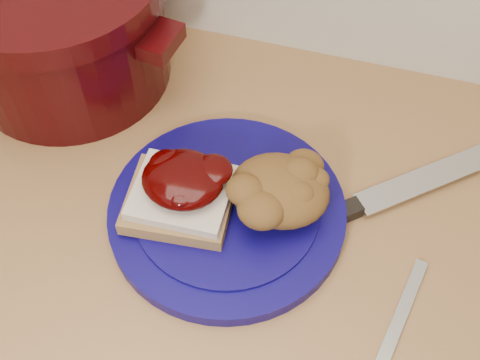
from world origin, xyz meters
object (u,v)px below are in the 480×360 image
(plate, at_px, (227,212))
(dutch_oven, at_px, (60,26))
(butter_knife, at_px, (395,329))
(chef_knife, at_px, (348,211))

(plate, distance_m, dutch_oven, 0.34)
(butter_knife, bearing_deg, plate, 79.44)
(chef_knife, bearing_deg, butter_knife, -100.81)
(dutch_oven, bearing_deg, plate, -31.26)
(chef_knife, xyz_separation_m, butter_knife, (0.07, -0.13, -0.01))
(chef_knife, height_order, butter_knife, chef_knife)
(plate, relative_size, chef_knife, 1.13)
(butter_knife, bearing_deg, chef_knife, 41.90)
(plate, xyz_separation_m, chef_knife, (0.14, 0.04, -0.00))
(plate, xyz_separation_m, dutch_oven, (-0.28, 0.17, 0.08))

